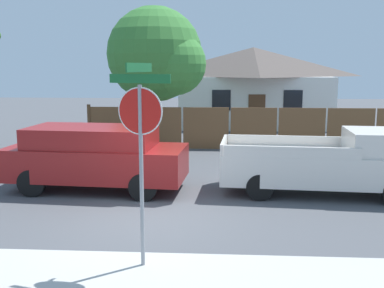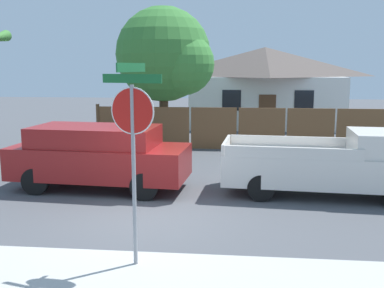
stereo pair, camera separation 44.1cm
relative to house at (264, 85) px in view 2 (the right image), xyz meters
name	(u,v)px [view 2 (the right image)]	position (x,y,z in m)	size (l,w,h in m)	color
ground_plane	(144,217)	(-3.70, -17.59, -2.39)	(80.00, 80.00, 0.00)	#4C4F54
wooden_fence	(262,129)	(-0.56, -8.66, -1.50)	(14.18, 0.12, 1.87)	brown
house	(264,85)	(0.00, 0.00, 0.00)	(9.13, 7.16, 4.61)	white
oak_tree	(167,57)	(-4.64, -7.90, 1.51)	(4.32, 4.11, 6.05)	brown
red_suv	(99,155)	(-5.47, -15.32, -1.40)	(5.09, 2.32, 1.81)	maroon
orange_pickup	(335,164)	(1.06, -15.34, -1.52)	(5.62, 2.37, 1.79)	silver
stop_sign	(133,128)	(-3.33, -20.12, 0.05)	(1.06, 0.96, 3.52)	gray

